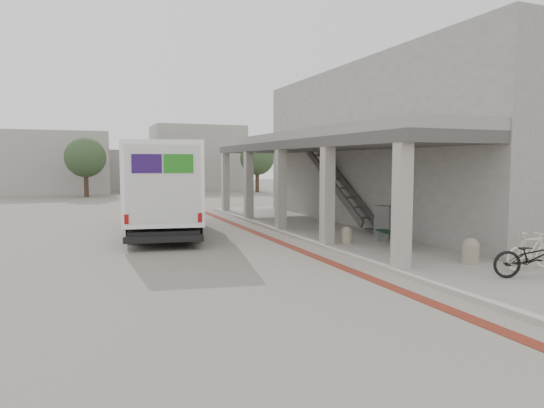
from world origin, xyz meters
name	(u,v)px	position (x,y,z in m)	size (l,w,h in m)	color
ground	(274,254)	(0.00, 0.00, 0.00)	(120.00, 120.00, 0.00)	slate
bike_lane_stripe	(279,242)	(1.00, 2.00, 0.01)	(0.35, 40.00, 0.01)	#5E1F12
sidewalk	(383,244)	(4.00, 0.00, 0.06)	(4.40, 28.00, 0.12)	gray
transit_building	(380,149)	(6.83, 4.50, 3.40)	(7.60, 17.00, 7.00)	gray
distant_backdrop	(108,163)	(-2.84, 35.89, 2.70)	(28.00, 10.00, 6.50)	#9A9691
tree_left	(85,157)	(-5.00, 28.00, 3.18)	(3.20, 3.20, 4.80)	#38281C
tree_mid	(169,158)	(2.00, 30.00, 3.18)	(3.20, 3.20, 4.80)	#38281C
tree_right	(257,158)	(10.00, 29.00, 3.18)	(3.20, 3.20, 4.80)	#38281C
fedex_truck	(165,186)	(-2.36, 5.70, 1.89)	(3.93, 8.63, 3.55)	black
bench	(391,236)	(3.89, -0.60, 0.42)	(0.72, 1.81, 0.42)	gray
bollard_near	(470,250)	(4.21, -3.70, 0.46)	(0.46, 0.46, 0.68)	gray
bollard_far	(347,235)	(2.79, 0.38, 0.40)	(0.37, 0.37, 0.56)	gray
utility_cabinet	(386,222)	(4.70, 0.88, 0.69)	(0.52, 0.69, 1.15)	slate
bicycle_black	(534,257)	(4.32, -5.57, 0.62)	(0.67, 1.91, 1.01)	black
bicycle_cream	(530,251)	(5.00, -4.90, 0.60)	(0.46, 1.61, 0.97)	silver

